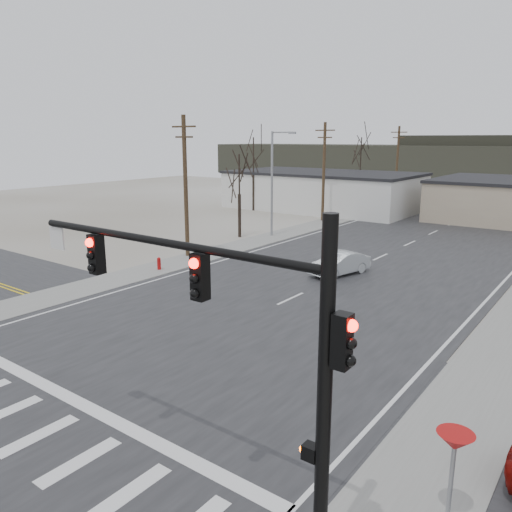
{
  "coord_description": "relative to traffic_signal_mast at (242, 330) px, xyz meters",
  "views": [
    {
      "loc": [
        13.7,
        -13.53,
        8.41
      ],
      "look_at": [
        -0.96,
        6.19,
        2.6
      ],
      "focal_mm": 35.0,
      "sensor_mm": 36.0,
      "label": 1
    }
  ],
  "objects": [
    {
      "name": "yield_sign",
      "position": [
        3.61,
        2.7,
        -2.61
      ],
      "size": [
        0.8,
        0.8,
        2.35
      ],
      "color": "gray",
      "rests_on": "ground"
    },
    {
      "name": "cross_road",
      "position": [
        -7.89,
        6.2,
        -4.65
      ],
      "size": [
        90.0,
        10.0,
        0.04
      ],
      "primitive_type": "cube",
      "color": "black",
      "rests_on": "ground"
    },
    {
      "name": "streetlight_main",
      "position": [
        -18.69,
        28.2,
        0.41
      ],
      "size": [
        2.4,
        0.25,
        9.0
      ],
      "color": "gray",
      "rests_on": "ground"
    },
    {
      "name": "ground",
      "position": [
        -7.89,
        6.2,
        -4.67
      ],
      "size": [
        140.0,
        140.0,
        0.0
      ],
      "primitive_type": "plane",
      "color": "beige",
      "rests_on": "ground"
    },
    {
      "name": "traffic_signal_mast",
      "position": [
        0.0,
        0.0,
        0.0
      ],
      "size": [
        8.95,
        0.43,
        7.2
      ],
      "color": "black",
      "rests_on": "ground"
    },
    {
      "name": "car_far_b",
      "position": [
        -14.86,
        66.49,
        -3.84
      ],
      "size": [
        2.19,
        4.76,
        1.58
      ],
      "primitive_type": "imported",
      "rotation": [
        0.0,
        0.0,
        -0.07
      ],
      "color": "black",
      "rests_on": "main_road"
    },
    {
      "name": "building_left_far",
      "position": [
        -23.89,
        46.2,
        -2.42
      ],
      "size": [
        22.3,
        12.3,
        4.5
      ],
      "color": "silver",
      "rests_on": "ground"
    },
    {
      "name": "main_road",
      "position": [
        -7.89,
        21.2,
        -4.65
      ],
      "size": [
        18.0,
        110.0,
        0.05
      ],
      "primitive_type": "cube",
      "color": "black",
      "rests_on": "ground"
    },
    {
      "name": "sedan_crossing",
      "position": [
        -8.08,
        20.2,
        -3.93
      ],
      "size": [
        2.6,
        4.5,
        1.4
      ],
      "primitive_type": "imported",
      "rotation": [
        0.0,
        0.0,
        -0.28
      ],
      "color": "#B0B7BC",
      "rests_on": "main_road"
    },
    {
      "name": "hill_left",
      "position": [
        -42.89,
        98.2,
        -1.17
      ],
      "size": [
        70.0,
        18.0,
        7.0
      ],
      "primitive_type": "cube",
      "color": "#333026",
      "rests_on": "ground"
    },
    {
      "name": "tree_left_far",
      "position": [
        -21.89,
        52.2,
        1.61
      ],
      "size": [
        3.96,
        3.96,
        8.82
      ],
      "color": "black",
      "rests_on": "ground"
    },
    {
      "name": "upole_left_d",
      "position": [
        -19.39,
        58.2,
        0.55
      ],
      "size": [
        2.2,
        0.3,
        10.0
      ],
      "color": "#4F3E24",
      "rests_on": "ground"
    },
    {
      "name": "car_far_a",
      "position": [
        -4.98,
        46.95,
        -3.9
      ],
      "size": [
        2.38,
        5.15,
        1.46
      ],
      "primitive_type": "imported",
      "rotation": [
        0.0,
        0.0,
        3.07
      ],
      "color": "black",
      "rests_on": "main_road"
    },
    {
      "name": "tree_left_mid",
      "position": [
        -29.89,
        40.2,
        1.61
      ],
      "size": [
        3.96,
        3.96,
        8.82
      ],
      "color": "black",
      "rests_on": "ground"
    },
    {
      "name": "fire_hydrant",
      "position": [
        -18.09,
        14.2,
        -4.22
      ],
      "size": [
        0.24,
        0.24,
        0.87
      ],
      "color": "#A50C0C",
      "rests_on": "ground"
    },
    {
      "name": "upole_left_c",
      "position": [
        -19.39,
        38.2,
        0.55
      ],
      "size": [
        2.2,
        0.3,
        10.0
      ],
      "color": "#4F3E24",
      "rests_on": "ground"
    },
    {
      "name": "tree_left_near",
      "position": [
        -20.89,
        26.2,
        0.55
      ],
      "size": [
        3.3,
        3.3,
        7.35
      ],
      "color": "black",
      "rests_on": "ground"
    },
    {
      "name": "upole_left_b",
      "position": [
        -19.39,
        18.2,
        0.55
      ],
      "size": [
        2.2,
        0.3,
        10.0
      ],
      "color": "#4F3E24",
      "rests_on": "ground"
    },
    {
      "name": "sidewalk_left",
      "position": [
        -18.49,
        26.2,
        -4.64
      ],
      "size": [
        3.0,
        90.0,
        0.06
      ],
      "primitive_type": "cube",
      "color": "gray",
      "rests_on": "ground"
    }
  ]
}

